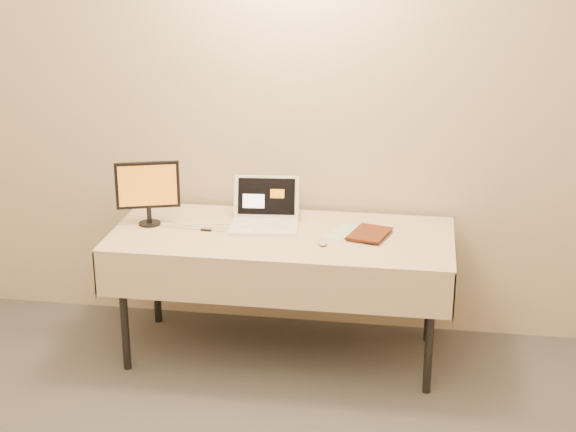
# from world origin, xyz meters

# --- Properties ---
(back_wall) EXTENTS (4.00, 0.10, 2.70)m
(back_wall) POSITION_xyz_m (0.00, 2.50, 1.35)
(back_wall) COLOR beige
(back_wall) RESTS_ON ground
(table) EXTENTS (1.86, 0.81, 0.74)m
(table) POSITION_xyz_m (0.00, 2.05, 0.68)
(table) COLOR black
(table) RESTS_ON ground
(laptop) EXTENTS (0.40, 0.37, 0.25)m
(laptop) POSITION_xyz_m (-0.11, 2.17, 0.80)
(laptop) COLOR white
(laptop) RESTS_ON table
(monitor) EXTENTS (0.34, 0.15, 0.36)m
(monitor) POSITION_xyz_m (-0.75, 2.07, 0.95)
(monitor) COLOR black
(monitor) RESTS_ON table
(book) EXTENTS (0.19, 0.08, 0.25)m
(book) POSITION_xyz_m (0.38, 2.10, 0.87)
(book) COLOR brown
(book) RESTS_ON table
(alarm_clock) EXTENTS (0.14, 0.07, 0.06)m
(alarm_clock) POSITION_xyz_m (-0.00, 2.27, 0.77)
(alarm_clock) COLOR black
(alarm_clock) RESTS_ON table
(clicker) EXTENTS (0.07, 0.11, 0.03)m
(clicker) POSITION_xyz_m (0.24, 1.92, 0.75)
(clicker) COLOR #B5B5B8
(clicker) RESTS_ON table
(paper_form) EXTENTS (0.20, 0.28, 0.00)m
(paper_form) POSITION_xyz_m (0.32, 2.11, 0.74)
(paper_form) COLOR #BEEBBB
(paper_form) RESTS_ON table
(usb_dongle) EXTENTS (0.06, 0.02, 0.01)m
(usb_dongle) POSITION_xyz_m (-0.42, 2.02, 0.74)
(usb_dongle) COLOR black
(usb_dongle) RESTS_ON table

